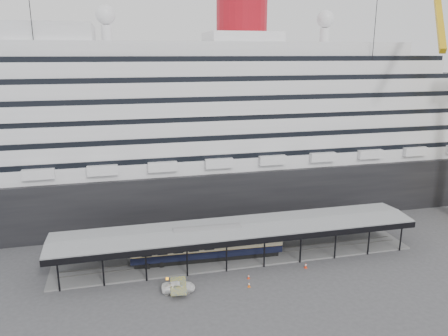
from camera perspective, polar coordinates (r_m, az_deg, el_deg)
The scene contains 8 objects.
ground at distance 65.58m, azimuth 3.05°, elevation -13.38°, with size 200.00×200.00×0.00m, color #3D3D3F.
cruise_ship at distance 89.77m, azimuth -2.71°, elevation 6.73°, with size 130.00×30.00×43.90m.
platform_canopy at distance 68.82m, azimuth 1.86°, elevation -9.74°, with size 56.00×9.18×5.30m.
port_truck at distance 60.85m, azimuth -5.98°, elevation -15.18°, with size 2.06×4.47×1.24m, color white.
pullman_carriage at distance 67.61m, azimuth -2.21°, elevation -9.85°, with size 23.26×3.97×22.73m.
traffic_cone_left at distance 63.66m, azimuth 3.23°, elevation -13.98°, with size 0.44×0.44×0.65m.
traffic_cone_mid at distance 61.66m, azimuth 3.29°, elevation -14.96°, with size 0.42×0.42×0.73m.
traffic_cone_right at distance 67.43m, azimuth 10.63°, elevation -12.39°, with size 0.45×0.45×0.83m.
Camera 1 is at (-17.10, -55.21, 30.98)m, focal length 35.00 mm.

